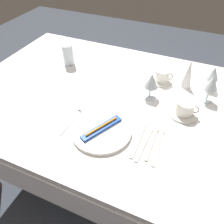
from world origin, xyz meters
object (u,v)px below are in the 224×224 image
wine_glass_right (151,82)px  napkin_folded (188,74)px  toothbrush_package (101,128)px  fork_outer (73,118)px  dinner_knife (138,140)px  spoon_dessert (153,138)px  coffee_cup_far (185,108)px  spoon_tea (160,141)px  coffee_cup_left (163,75)px  drink_tumbler (68,56)px  dinner_plate (102,130)px  wine_glass_centre (212,84)px  wine_glass_left (213,74)px  spoon_soup (148,138)px

wine_glass_right → napkin_folded: (0.16, 0.18, -0.02)m
toothbrush_package → fork_outer: 0.16m
dinner_knife → spoon_dessert: spoon_dessert is taller
fork_outer → spoon_dessert: size_ratio=1.03×
coffee_cup_far → spoon_tea: bearing=-106.5°
coffee_cup_left → drink_tumbler: 0.60m
wine_glass_right → spoon_tea: bearing=-65.4°
wine_glass_right → napkin_folded: size_ratio=0.87×
fork_outer → drink_tumbler: (-0.29, 0.43, 0.05)m
toothbrush_package → coffee_cup_left: size_ratio=1.99×
dinner_knife → dinner_plate: bearing=-174.3°
spoon_dessert → drink_tumbler: size_ratio=1.55×
spoon_dessert → wine_glass_centre: size_ratio=1.32×
toothbrush_package → wine_glass_centre: wine_glass_centre is taller
fork_outer → wine_glass_left: size_ratio=1.51×
fork_outer → dinner_plate: bearing=-7.5°
napkin_folded → wine_glass_left: bearing=11.8°
wine_glass_right → wine_glass_centre: bearing=17.7°
spoon_soup → fork_outer: bearing=-176.1°
fork_outer → spoon_dessert: 0.39m
spoon_dessert → wine_glass_left: 0.52m
spoon_soup → wine_glass_right: bearing=104.8°
napkin_folded → fork_outer: bearing=-132.8°
dinner_plate → dinner_knife: bearing=5.7°
dinner_plate → wine_glass_right: bearing=68.8°
dinner_knife → spoon_tea: (0.09, 0.03, -0.00)m
dinner_plate → coffee_cup_far: (0.32, 0.26, 0.03)m
spoon_tea → coffee_cup_left: coffee_cup_left is taller
dinner_knife → drink_tumbler: size_ratio=1.67×
dinner_plate → toothbrush_package: bearing=0.0°
fork_outer → spoon_tea: bearing=3.4°
coffee_cup_far → dinner_knife: bearing=-121.7°
dinner_knife → wine_glass_left: (0.24, 0.52, 0.09)m
dinner_plate → spoon_tea: 0.26m
spoon_tea → coffee_cup_left: size_ratio=2.17×
coffee_cup_far → spoon_dessert: bearing=-114.0°
spoon_tea → wine_glass_left: size_ratio=1.59×
wine_glass_centre → drink_tumbler: (-0.86, 0.03, -0.05)m
dinner_knife → spoon_soup: spoon_soup is taller
coffee_cup_far → wine_glass_right: 0.21m
coffee_cup_far → fork_outer: bearing=-153.3°
toothbrush_package → wine_glass_right: 0.36m
fork_outer → drink_tumbler: size_ratio=1.60×
dinner_plate → coffee_cup_left: size_ratio=2.69×
dinner_knife → coffee_cup_far: 0.29m
wine_glass_left → fork_outer: bearing=-138.3°
coffee_cup_left → drink_tumbler: (-0.60, -0.04, 0.01)m
spoon_soup → wine_glass_left: size_ratio=1.66×
spoon_tea → wine_glass_right: bearing=114.6°
wine_glass_right → fork_outer: bearing=-133.1°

